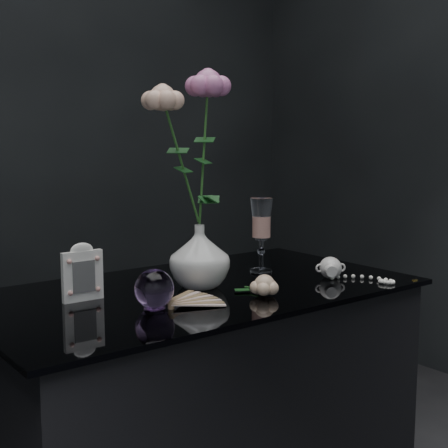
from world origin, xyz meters
TOP-DOWN VIEW (x-y plane):
  - table at (0.00, 0.05)m, footprint 1.05×0.58m
  - vase at (0.00, 0.05)m, footprint 0.16×0.16m
  - wine_glass at (0.24, 0.09)m, footprint 0.07×0.07m
  - picture_frame at (-0.27, 0.10)m, footprint 0.10×0.08m
  - paperweight at (-0.18, -0.05)m, footprint 0.11×0.11m
  - paper_fan at (-0.16, -0.07)m, footprint 0.25×0.20m
  - loose_rose at (0.07, -0.11)m, footprint 0.12×0.15m
  - pearl_jar at (0.33, -0.07)m, footprint 0.27×0.27m
  - roses at (-0.01, 0.06)m, footprint 0.22×0.12m

SIDE VIEW (x-z plane):
  - table at x=0.00m, z-range 0.00..0.76m
  - paper_fan at x=-0.16m, z-range 0.76..0.79m
  - loose_rose at x=0.07m, z-range 0.76..0.81m
  - pearl_jar at x=0.33m, z-range 0.76..0.82m
  - paperweight at x=-0.18m, z-range 0.76..0.85m
  - picture_frame at x=-0.27m, z-range 0.76..0.89m
  - vase at x=0.00m, z-range 0.76..0.91m
  - wine_glass at x=0.24m, z-range 0.76..0.96m
  - roses at x=-0.01m, z-range 0.90..1.32m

